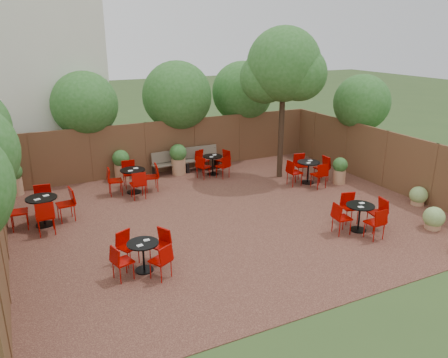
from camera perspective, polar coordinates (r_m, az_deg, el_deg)
name	(u,v)px	position (r m, az deg, el deg)	size (l,w,h in m)	color
ground	(230,216)	(13.05, 0.76, -4.83)	(80.00, 80.00, 0.00)	#354F23
courtyard_paving	(230,216)	(13.05, 0.76, -4.79)	(12.00, 10.00, 0.02)	#3C1E18
fence_back	(172,146)	(17.11, -6.79, 4.31)	(12.00, 0.08, 2.00)	brown
fence_left	(0,221)	(11.50, -27.11, -4.95)	(0.08, 10.00, 2.00)	brown
fence_right	(384,159)	(16.18, 20.14, 2.44)	(0.08, 10.00, 2.00)	brown
neighbour_building	(31,65)	(18.75, -23.87, 13.45)	(5.00, 4.00, 8.00)	silver
overhang_foliage	(139,112)	(14.47, -11.00, 8.51)	(15.57, 10.79, 2.71)	#265B1D
courtyard_tree	(284,69)	(15.83, 7.77, 13.97)	(2.75, 2.65, 5.40)	black
park_bench_left	(170,162)	(16.83, -7.04, 2.18)	(1.44, 0.56, 0.87)	brown
park_bench_right	(200,158)	(17.26, -3.08, 2.78)	(1.48, 0.50, 0.91)	brown
bistro_tables	(196,192)	(13.61, -3.60, -1.71)	(10.51, 7.81, 0.96)	black
planters	(150,166)	(15.92, -9.59, 1.65)	(11.03, 4.40, 1.17)	#A97854
low_shrubs	(435,216)	(13.63, 25.79, -4.36)	(2.12, 3.29, 0.63)	#A97854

